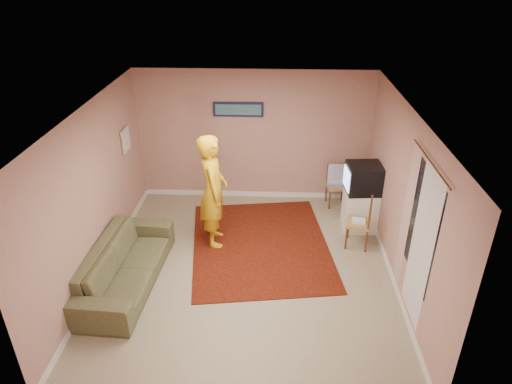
{
  "coord_description": "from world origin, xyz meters",
  "views": [
    {
      "loc": [
        0.4,
        -5.79,
        4.46
      ],
      "look_at": [
        0.12,
        0.6,
        1.09
      ],
      "focal_mm": 32.0,
      "sensor_mm": 36.0,
      "label": 1
    }
  ],
  "objects_px": {
    "crt_tv": "(363,178)",
    "chair_a": "(337,182)",
    "sofa": "(125,265)",
    "person": "(213,191)",
    "chair_b": "(359,217)",
    "tv_cabinet": "(360,209)"
  },
  "relations": [
    {
      "from": "sofa",
      "to": "chair_b",
      "type": "bearing_deg",
      "value": -68.94
    },
    {
      "from": "tv_cabinet",
      "to": "sofa",
      "type": "xyz_separation_m",
      "value": [
        -3.75,
        -1.75,
        -0.04
      ]
    },
    {
      "from": "chair_a",
      "to": "person",
      "type": "xyz_separation_m",
      "value": [
        -2.23,
        -1.39,
        0.47
      ]
    },
    {
      "from": "chair_a",
      "to": "person",
      "type": "bearing_deg",
      "value": -155.32
    },
    {
      "from": "tv_cabinet",
      "to": "person",
      "type": "xyz_separation_m",
      "value": [
        -2.55,
        -0.57,
        0.61
      ]
    },
    {
      "from": "crt_tv",
      "to": "chair_b",
      "type": "relative_size",
      "value": 1.29
    },
    {
      "from": "person",
      "to": "chair_b",
      "type": "bearing_deg",
      "value": -99.45
    },
    {
      "from": "person",
      "to": "tv_cabinet",
      "type": "bearing_deg",
      "value": -86.65
    },
    {
      "from": "tv_cabinet",
      "to": "crt_tv",
      "type": "xyz_separation_m",
      "value": [
        -0.01,
        -0.0,
        0.62
      ]
    },
    {
      "from": "person",
      "to": "sofa",
      "type": "bearing_deg",
      "value": 125.14
    },
    {
      "from": "chair_a",
      "to": "person",
      "type": "distance_m",
      "value": 2.67
    },
    {
      "from": "crt_tv",
      "to": "person",
      "type": "relative_size",
      "value": 0.32
    },
    {
      "from": "chair_b",
      "to": "person",
      "type": "xyz_separation_m",
      "value": [
        -2.43,
        0.01,
        0.43
      ]
    },
    {
      "from": "crt_tv",
      "to": "chair_a",
      "type": "xyz_separation_m",
      "value": [
        -0.32,
        0.82,
        -0.48
      ]
    },
    {
      "from": "tv_cabinet",
      "to": "sofa",
      "type": "distance_m",
      "value": 4.14
    },
    {
      "from": "crt_tv",
      "to": "person",
      "type": "bearing_deg",
      "value": -171.72
    },
    {
      "from": "chair_a",
      "to": "sofa",
      "type": "relative_size",
      "value": 0.2
    },
    {
      "from": "person",
      "to": "crt_tv",
      "type": "bearing_deg",
      "value": -86.63
    },
    {
      "from": "tv_cabinet",
      "to": "crt_tv",
      "type": "distance_m",
      "value": 0.62
    },
    {
      "from": "chair_b",
      "to": "sofa",
      "type": "distance_m",
      "value": 3.82
    },
    {
      "from": "chair_b",
      "to": "tv_cabinet",
      "type": "bearing_deg",
      "value": -178.25
    },
    {
      "from": "chair_a",
      "to": "sofa",
      "type": "bearing_deg",
      "value": -150.5
    }
  ]
}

